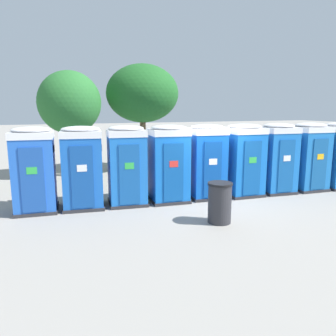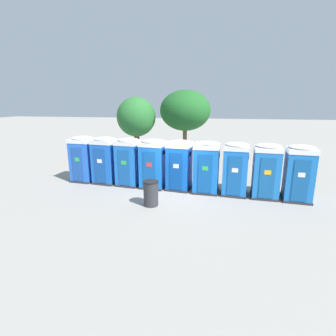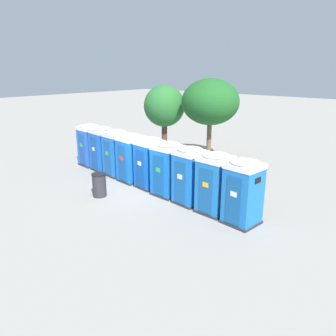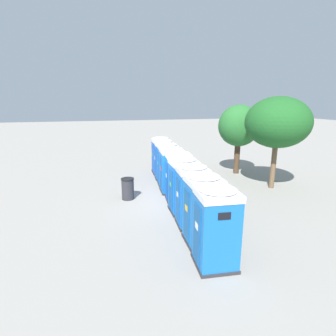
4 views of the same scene
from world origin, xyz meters
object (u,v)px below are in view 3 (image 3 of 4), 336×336
object	(u,v)px
street_tree_0	(164,106)
street_tree_1	(210,102)
portapotty_0	(90,145)
portapotty_5	(167,169)
portapotty_3	(131,157)
portapotty_8	(243,192)
portapotty_2	(116,153)
portapotty_7	(215,183)
trash_can	(99,185)
portapotty_6	(189,175)
portapotty_4	(149,162)
portapotty_1	(102,148)

from	to	relation	value
street_tree_0	street_tree_1	distance (m)	3.53
portapotty_0	portapotty_5	distance (m)	6.90
portapotty_3	street_tree_1	xyz separation A→B (m)	(0.89, 5.83, 2.48)
street_tree_0	portapotty_3	bearing A→B (deg)	-64.72
portapotty_8	street_tree_0	distance (m)	11.42
portapotty_2	portapotty_7	bearing A→B (deg)	-4.99
portapotty_2	portapotty_3	bearing A→B (deg)	-6.65
portapotty_0	street_tree_1	xyz separation A→B (m)	(5.01, 5.43, 2.48)
trash_can	portapotty_5	bearing A→B (deg)	45.16
trash_can	portapotty_2	bearing A→B (deg)	125.64
portapotty_0	portapotty_6	size ratio (longest dim) A/B	1.00
portapotty_0	portapotty_4	xyz separation A→B (m)	(5.50, -0.44, 0.00)
portapotty_3	street_tree_0	xyz separation A→B (m)	(-2.59, 5.49, 2.00)
street_tree_1	trash_can	size ratio (longest dim) A/B	4.69
portapotty_6	street_tree_1	xyz separation A→B (m)	(-3.23, 6.15, 2.48)
portapotty_0	trash_can	world-z (taller)	portapotty_0
portapotty_3	street_tree_1	size ratio (longest dim) A/B	0.49
portapotty_7	portapotty_3	bearing A→B (deg)	175.43
portapotty_3	portapotty_6	size ratio (longest dim) A/B	1.00
portapotty_8	street_tree_0	world-z (taller)	street_tree_0
portapotty_0	portapotty_8	size ratio (longest dim) A/B	1.00
portapotty_6	portapotty_2	bearing A→B (deg)	174.95
portapotty_6	portapotty_4	bearing A→B (deg)	174.19
portapotty_3	portapotty_4	bearing A→B (deg)	-1.94
street_tree_0	trash_can	xyz separation A→B (m)	(3.11, -7.96, -2.73)
portapotty_6	street_tree_1	world-z (taller)	street_tree_1
portapotty_3	portapotty_5	xyz separation A→B (m)	(2.75, -0.23, -0.00)
portapotty_4	portapotty_5	xyz separation A→B (m)	(1.37, -0.18, -0.00)
portapotty_5	portapotty_8	size ratio (longest dim) A/B	1.00
portapotty_1	street_tree_1	bearing A→B (deg)	56.78
portapotty_8	street_tree_1	world-z (taller)	street_tree_1
portapotty_1	street_tree_1	size ratio (longest dim) A/B	0.49
portapotty_4	portapotty_8	xyz separation A→B (m)	(5.49, -0.54, -0.00)
trash_can	portapotty_7	bearing A→B (deg)	22.22
portapotty_1	portapotty_0	bearing A→B (deg)	175.25
portapotty_8	trash_can	xyz separation A→B (m)	(-6.35, -1.88, -0.73)
portapotty_2	street_tree_1	xyz separation A→B (m)	(2.26, 5.67, 2.48)
portapotty_1	portapotty_2	size ratio (longest dim) A/B	1.00
street_tree_0	portapotty_5	bearing A→B (deg)	-46.97
portapotty_5	portapotty_8	bearing A→B (deg)	-4.97
portapotty_6	trash_can	distance (m)	4.26
trash_can	street_tree_1	bearing A→B (deg)	87.44
portapotty_0	portapotty_1	size ratio (longest dim) A/B	1.00
portapotty_8	trash_can	bearing A→B (deg)	-163.47
portapotty_0	portapotty_7	world-z (taller)	same
portapotty_0	street_tree_0	size ratio (longest dim) A/B	0.54
portapotty_3	portapotty_4	size ratio (longest dim) A/B	1.00
portapotty_1	portapotty_8	bearing A→B (deg)	-5.16
portapotty_2	trash_can	bearing A→B (deg)	-54.36
portapotty_3	portapotty_7	world-z (taller)	same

